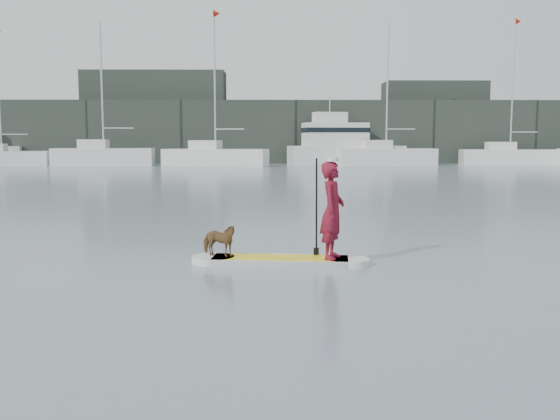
{
  "coord_description": "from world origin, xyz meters",
  "views": [
    {
      "loc": [
        1.77,
        -9.3,
        2.28
      ],
      "look_at": [
        1.9,
        2.01,
        1.0
      ],
      "focal_mm": 40.0,
      "sensor_mm": 36.0,
      "label": 1
    }
  ],
  "objects_px": {
    "sailboat_b": "(1,157)",
    "sailboat_e": "(385,155)",
    "sailboat_c": "(103,155)",
    "sailboat_f": "(509,155)",
    "paddleboard": "(280,261)",
    "dog": "(219,240)",
    "sailboat_d": "(215,155)",
    "paddler": "(332,210)",
    "motor_yacht_a": "(341,145)"
  },
  "relations": [
    {
      "from": "paddler",
      "to": "dog",
      "type": "height_order",
      "value": "paddler"
    },
    {
      "from": "dog",
      "to": "sailboat_f",
      "type": "height_order",
      "value": "sailboat_f"
    },
    {
      "from": "sailboat_c",
      "to": "sailboat_f",
      "type": "xyz_separation_m",
      "value": [
        36.2,
        2.05,
        -0.03
      ]
    },
    {
      "from": "paddleboard",
      "to": "dog",
      "type": "relative_size",
      "value": 4.6
    },
    {
      "from": "paddler",
      "to": "sailboat_c",
      "type": "xyz_separation_m",
      "value": [
        -15.82,
        43.2,
        -0.1
      ]
    },
    {
      "from": "sailboat_b",
      "to": "sailboat_f",
      "type": "distance_m",
      "value": 45.06
    },
    {
      "from": "dog",
      "to": "sailboat_c",
      "type": "xyz_separation_m",
      "value": [
        -13.73,
        42.99,
        0.48
      ]
    },
    {
      "from": "sailboat_c",
      "to": "sailboat_e",
      "type": "distance_m",
      "value": 24.68
    },
    {
      "from": "sailboat_c",
      "to": "sailboat_f",
      "type": "height_order",
      "value": "sailboat_f"
    },
    {
      "from": "sailboat_c",
      "to": "motor_yacht_a",
      "type": "height_order",
      "value": "sailboat_c"
    },
    {
      "from": "dog",
      "to": "sailboat_c",
      "type": "height_order",
      "value": "sailboat_c"
    },
    {
      "from": "paddler",
      "to": "sailboat_b",
      "type": "distance_m",
      "value": 49.76
    },
    {
      "from": "dog",
      "to": "sailboat_f",
      "type": "xyz_separation_m",
      "value": [
        22.47,
        45.04,
        0.45
      ]
    },
    {
      "from": "sailboat_b",
      "to": "sailboat_f",
      "type": "height_order",
      "value": "sailboat_f"
    },
    {
      "from": "sailboat_d",
      "to": "sailboat_e",
      "type": "relative_size",
      "value": 1.06
    },
    {
      "from": "sailboat_e",
      "to": "paddler",
      "type": "bearing_deg",
      "value": -105.92
    },
    {
      "from": "dog",
      "to": "motor_yacht_a",
      "type": "height_order",
      "value": "motor_yacht_a"
    },
    {
      "from": "dog",
      "to": "sailboat_e",
      "type": "xyz_separation_m",
      "value": [
        10.94,
        43.6,
        0.46
      ]
    },
    {
      "from": "dog",
      "to": "sailboat_d",
      "type": "xyz_separation_m",
      "value": [
        -3.97,
        42.16,
        0.51
      ]
    },
    {
      "from": "paddler",
      "to": "sailboat_d",
      "type": "xyz_separation_m",
      "value": [
        -6.05,
        42.37,
        -0.07
      ]
    },
    {
      "from": "sailboat_c",
      "to": "sailboat_d",
      "type": "xyz_separation_m",
      "value": [
        9.77,
        -0.83,
        0.03
      ]
    },
    {
      "from": "motor_yacht_a",
      "to": "sailboat_e",
      "type": "bearing_deg",
      "value": -38.44
    },
    {
      "from": "paddler",
      "to": "sailboat_c",
      "type": "distance_m",
      "value": 46.0
    },
    {
      "from": "dog",
      "to": "motor_yacht_a",
      "type": "xyz_separation_m",
      "value": [
        7.26,
        45.68,
        1.33
      ]
    },
    {
      "from": "motor_yacht_a",
      "to": "sailboat_c",
      "type": "bearing_deg",
      "value": 178.33
    },
    {
      "from": "paddleboard",
      "to": "dog",
      "type": "distance_m",
      "value": 1.2
    },
    {
      "from": "paddler",
      "to": "dog",
      "type": "bearing_deg",
      "value": 101.18
    },
    {
      "from": "sailboat_b",
      "to": "sailboat_d",
      "type": "bearing_deg",
      "value": -11.13
    },
    {
      "from": "sailboat_d",
      "to": "sailboat_f",
      "type": "height_order",
      "value": "sailboat_d"
    },
    {
      "from": "motor_yacht_a",
      "to": "sailboat_f",
      "type": "bearing_deg",
      "value": -11.38
    },
    {
      "from": "paddler",
      "to": "sailboat_b",
      "type": "height_order",
      "value": "sailboat_b"
    },
    {
      "from": "sailboat_b",
      "to": "sailboat_e",
      "type": "distance_m",
      "value": 33.49
    },
    {
      "from": "sailboat_f",
      "to": "sailboat_d",
      "type": "bearing_deg",
      "value": -168.1
    },
    {
      "from": "sailboat_e",
      "to": "sailboat_f",
      "type": "height_order",
      "value": "sailboat_f"
    },
    {
      "from": "paddler",
      "to": "sailboat_f",
      "type": "bearing_deg",
      "value": -7.32
    },
    {
      "from": "sailboat_b",
      "to": "sailboat_d",
      "type": "height_order",
      "value": "sailboat_d"
    },
    {
      "from": "sailboat_b",
      "to": "sailboat_c",
      "type": "distance_m",
      "value": 8.82
    },
    {
      "from": "paddleboard",
      "to": "sailboat_e",
      "type": "distance_m",
      "value": 44.81
    },
    {
      "from": "paddleboard",
      "to": "sailboat_c",
      "type": "height_order",
      "value": "sailboat_c"
    },
    {
      "from": "sailboat_e",
      "to": "sailboat_f",
      "type": "bearing_deg",
      "value": 2.63
    },
    {
      "from": "sailboat_c",
      "to": "sailboat_e",
      "type": "height_order",
      "value": "sailboat_e"
    },
    {
      "from": "dog",
      "to": "sailboat_b",
      "type": "distance_m",
      "value": 48.58
    },
    {
      "from": "sailboat_d",
      "to": "motor_yacht_a",
      "type": "xyz_separation_m",
      "value": [
        11.22,
        3.52,
        0.82
      ]
    },
    {
      "from": "paddler",
      "to": "motor_yacht_a",
      "type": "xyz_separation_m",
      "value": [
        5.17,
        45.89,
        0.75
      ]
    },
    {
      "from": "sailboat_e",
      "to": "dog",
      "type": "bearing_deg",
      "value": -108.58
    },
    {
      "from": "dog",
      "to": "sailboat_f",
      "type": "bearing_deg",
      "value": -5.21
    },
    {
      "from": "sailboat_e",
      "to": "motor_yacht_a",
      "type": "relative_size",
      "value": 1.14
    },
    {
      "from": "paddleboard",
      "to": "sailboat_c",
      "type": "relative_size",
      "value": 0.27
    },
    {
      "from": "dog",
      "to": "sailboat_c",
      "type": "bearing_deg",
      "value": 39.02
    },
    {
      "from": "sailboat_b",
      "to": "motor_yacht_a",
      "type": "bearing_deg",
      "value": -3.37
    }
  ]
}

